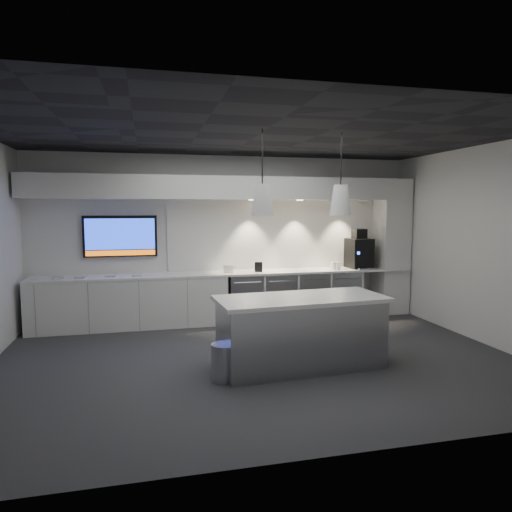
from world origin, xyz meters
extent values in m
plane|color=#303032|center=(0.00, 0.00, 0.00)|extent=(7.00, 7.00, 0.00)
plane|color=black|center=(0.00, 0.00, 3.00)|extent=(7.00, 7.00, 0.00)
plane|color=silver|center=(0.00, 2.50, 1.50)|extent=(7.00, 0.00, 7.00)
plane|color=silver|center=(0.00, -2.50, 1.50)|extent=(7.00, 0.00, 7.00)
plane|color=silver|center=(3.50, 0.00, 1.50)|extent=(0.00, 7.00, 7.00)
cube|color=white|center=(0.00, 2.17, 0.88)|extent=(6.80, 0.65, 0.04)
cube|color=silver|center=(-1.75, 2.17, 0.43)|extent=(3.30, 0.63, 0.86)
cube|color=gray|center=(0.25, 2.17, 0.42)|extent=(0.60, 0.61, 0.85)
cube|color=gray|center=(0.88, 2.17, 0.42)|extent=(0.60, 0.61, 0.85)
cube|color=gray|center=(1.51, 2.17, 0.42)|extent=(0.60, 0.61, 0.85)
cube|color=gray|center=(2.14, 2.17, 0.42)|extent=(0.60, 0.61, 0.85)
cube|color=silver|center=(1.20, 2.48, 1.55)|extent=(4.60, 0.03, 1.30)
cube|color=silver|center=(0.00, 2.20, 2.40)|extent=(6.90, 0.60, 0.40)
cube|color=silver|center=(3.20, 2.20, 1.30)|extent=(0.55, 0.55, 2.60)
cube|color=black|center=(-1.90, 2.45, 1.56)|extent=(1.25, 0.06, 0.72)
cube|color=#1431BC|center=(-1.90, 2.42, 1.60)|extent=(1.17, 0.00, 0.54)
cube|color=#D45B0C|center=(-1.90, 2.42, 1.27)|extent=(1.17, 0.00, 0.09)
cube|color=gray|center=(0.46, -0.38, 0.43)|extent=(2.12, 0.97, 0.87)
cube|color=white|center=(0.46, -0.38, 0.89)|extent=(2.23, 1.08, 0.05)
cylinder|color=gray|center=(-0.58, -0.63, 0.22)|extent=(0.40, 0.40, 0.44)
cube|color=black|center=(2.52, 2.20, 1.18)|extent=(0.43, 0.48, 0.57)
cube|color=black|center=(2.52, 2.20, 1.56)|extent=(0.23, 0.23, 0.19)
cube|color=gray|center=(2.52, 1.95, 0.92)|extent=(0.32, 0.21, 0.03)
cube|color=black|center=(0.50, 2.10, 0.99)|extent=(0.14, 0.06, 0.18)
cube|color=white|center=(-0.05, 2.11, 0.97)|extent=(0.18, 0.02, 0.14)
cube|color=#AEAEAE|center=(-2.88, 2.11, 0.91)|extent=(0.20, 0.20, 0.02)
cube|color=#AEAEAE|center=(-2.53, 2.08, 0.91)|extent=(0.17, 0.17, 0.02)
cube|color=#AEAEAE|center=(-2.06, 2.13, 0.91)|extent=(0.17, 0.17, 0.02)
cube|color=#AEAEAE|center=(-1.63, 2.09, 0.91)|extent=(0.17, 0.17, 0.02)
cone|color=silver|center=(-0.06, -0.38, 2.15)|extent=(0.27, 0.27, 0.39)
cylinder|color=black|center=(-0.06, -0.38, 2.69)|extent=(0.02, 0.02, 0.70)
cone|color=silver|center=(0.97, -0.38, 2.15)|extent=(0.27, 0.27, 0.39)
cylinder|color=black|center=(0.97, -0.38, 2.69)|extent=(0.02, 0.02, 0.70)
camera|label=1|loc=(-1.43, -5.84, 2.05)|focal=32.00mm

